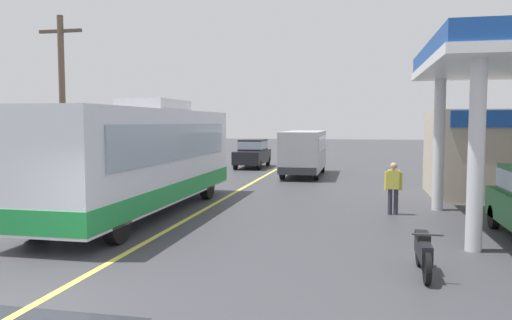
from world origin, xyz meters
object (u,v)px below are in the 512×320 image
object	(u,v)px
coach_bus_main	(143,160)
minibus_opposing_lane	(304,149)
car_trailing_behind_bus	(253,152)
motorcycle_parked_forecourt	(423,251)
pedestrian_near_pump	(393,185)

from	to	relation	value
coach_bus_main	minibus_opposing_lane	world-z (taller)	coach_bus_main
minibus_opposing_lane	car_trailing_behind_bus	xyz separation A→B (m)	(-3.80, 4.21, -0.46)
motorcycle_parked_forecourt	car_trailing_behind_bus	xyz separation A→B (m)	(-8.03, 21.44, 0.57)
coach_bus_main	car_trailing_behind_bus	distance (m)	16.57
pedestrian_near_pump	car_trailing_behind_bus	world-z (taller)	car_trailing_behind_bus
coach_bus_main	minibus_opposing_lane	distance (m)	12.92
motorcycle_parked_forecourt	pedestrian_near_pump	bearing A→B (deg)	91.54
coach_bus_main	pedestrian_near_pump	bearing A→B (deg)	10.14
coach_bus_main	motorcycle_parked_forecourt	xyz separation A→B (m)	(8.04, -4.88, -1.28)
motorcycle_parked_forecourt	car_trailing_behind_bus	world-z (taller)	car_trailing_behind_bus
minibus_opposing_lane	motorcycle_parked_forecourt	size ratio (longest dim) A/B	3.41
minibus_opposing_lane	pedestrian_near_pump	size ratio (longest dim) A/B	3.69
coach_bus_main	car_trailing_behind_bus	bearing A→B (deg)	89.99
minibus_opposing_lane	coach_bus_main	bearing A→B (deg)	-107.11
pedestrian_near_pump	motorcycle_parked_forecourt	bearing A→B (deg)	-88.46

